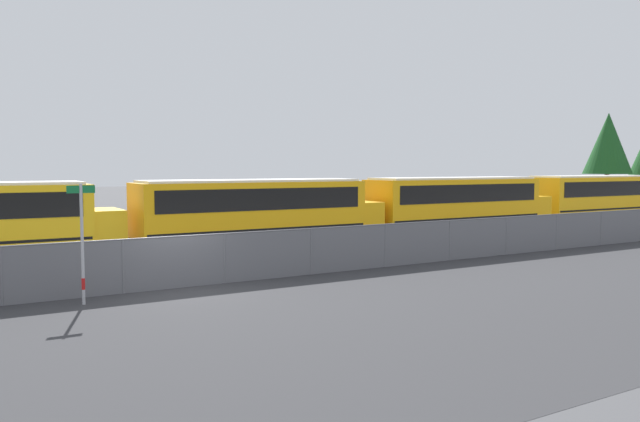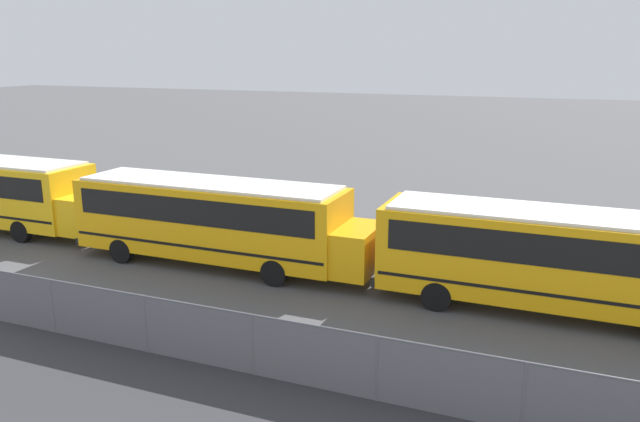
# 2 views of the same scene
# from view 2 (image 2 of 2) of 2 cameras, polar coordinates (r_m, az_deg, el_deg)

# --- Properties ---
(school_bus_4) EXTENTS (11.32, 2.63, 3.05)m
(school_bus_4) POSITION_cam_2_polar(r_m,az_deg,el_deg) (22.58, -9.47, -0.47)
(school_bus_4) COLOR orange
(school_bus_4) RESTS_ON ground_plane
(school_bus_5) EXTENTS (11.32, 2.63, 3.05)m
(school_bus_5) POSITION_cam_2_polar(r_m,az_deg,el_deg) (19.40, 21.26, -3.74)
(school_bus_5) COLOR orange
(school_bus_5) RESTS_ON ground_plane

